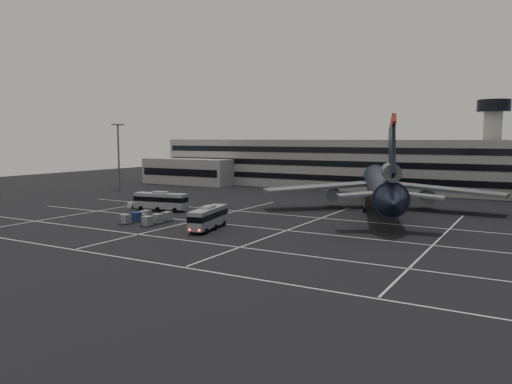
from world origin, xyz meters
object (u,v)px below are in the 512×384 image
trijet_main (381,185)px  uld_cluster (147,218)px  tug_a (132,206)px  bus_near (208,217)px  bus_far (161,200)px

trijet_main → uld_cluster: bearing=-152.9°
tug_a → trijet_main: bearing=21.6°
trijet_main → bus_near: (-18.28, -32.65, -3.18)m
tug_a → uld_cluster: size_ratio=0.27×
bus_far → uld_cluster: 14.05m
bus_near → bus_far: (-20.06, 12.01, 0.06)m
trijet_main → bus_near: size_ratio=5.08×
bus_near → uld_cluster: bearing=167.8°
trijet_main → tug_a: size_ratio=26.38×
bus_near → bus_far: 23.38m
trijet_main → tug_a: bearing=-174.8°
bus_far → tug_a: 7.65m
bus_near → tug_a: (-27.55, 11.86, -1.49)m
bus_near → uld_cluster: bus_near is taller
tug_a → uld_cluster: (14.64, -11.88, 0.23)m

